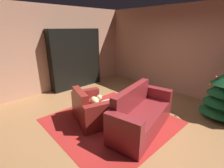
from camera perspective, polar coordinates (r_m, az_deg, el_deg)
The scene contains 11 objects.
ground_plane at distance 3.97m, azimuth 3.70°, elevation -12.67°, with size 7.16×7.16×0.00m, color #9A6A40.
wall_back at distance 5.65m, azimuth 23.23°, elevation 10.46°, with size 6.09×0.06×2.76m, color tan.
wall_left at distance 5.90m, azimuth -18.12°, elevation 11.36°, with size 0.06×5.35×2.76m, color tan.
area_rug at distance 3.94m, azimuth -0.24°, elevation -12.80°, with size 2.55×2.56×0.01m, color maroon.
bookshelf_unit at distance 6.03m, azimuth -11.57°, elevation 8.66°, with size 0.33×1.87×2.05m.
armchair_red at distance 3.86m, azimuth -7.31°, elevation -8.78°, with size 1.18×0.93×0.80m.
couch_red at distance 3.60m, azimuth 10.04°, elevation -10.70°, with size 1.10×1.93×0.91m.
coffee_table at distance 3.77m, azimuth 0.86°, elevation -8.01°, with size 0.79×0.79×0.40m.
book_stack_on_table at distance 3.76m, azimuth 0.47°, elevation -6.95°, with size 0.22×0.17×0.06m.
bottle_on_table at distance 3.82m, azimuth 3.65°, elevation -5.66°, with size 0.07×0.07×0.22m.
decorated_tree at distance 4.64m, azimuth 34.40°, elevation -3.19°, with size 0.92×0.92×1.18m.
Camera 1 is at (2.29, -2.47, 2.10)m, focal length 26.20 mm.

